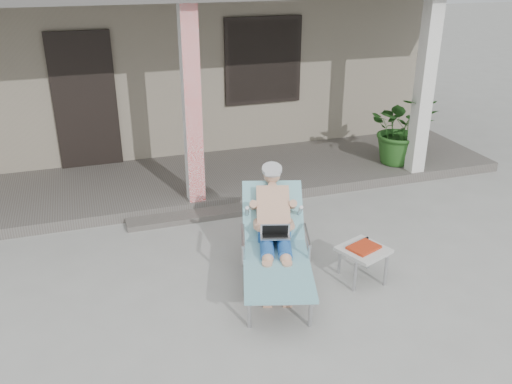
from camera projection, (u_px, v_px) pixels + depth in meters
name	position (u px, v px, depth m)	size (l,w,h in m)	color
ground	(240.00, 291.00, 5.74)	(60.00, 60.00, 0.00)	#9E9E99
house	(146.00, 43.00, 10.71)	(10.40, 5.40, 3.30)	gray
porch_deck	(185.00, 181.00, 8.32)	(10.00, 2.00, 0.15)	#605B56
porch_step	(201.00, 215.00, 7.33)	(2.00, 0.30, 0.07)	#605B56
lounger	(275.00, 218.00, 5.70)	(1.14, 1.87, 1.18)	#B7B7BC
side_table	(363.00, 251.00, 5.82)	(0.59, 0.59, 0.41)	beige
potted_palm	(402.00, 129.00, 8.63)	(1.03, 0.89, 1.14)	#26591E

